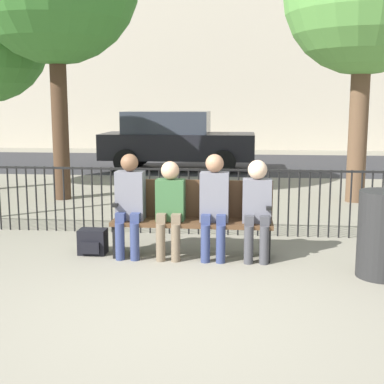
{
  "coord_description": "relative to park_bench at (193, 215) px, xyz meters",
  "views": [
    {
      "loc": [
        0.63,
        -4.42,
        1.86
      ],
      "look_at": [
        0.0,
        1.87,
        0.8
      ],
      "focal_mm": 50.0,
      "sensor_mm": 36.0,
      "label": 1
    }
  ],
  "objects": [
    {
      "name": "seated_person_2",
      "position": [
        0.27,
        -0.13,
        0.21
      ],
      "size": [
        0.34,
        0.39,
        1.26
      ],
      "color": "navy",
      "rests_on": "ground"
    },
    {
      "name": "seated_person_3",
      "position": [
        0.78,
        -0.13,
        0.18
      ],
      "size": [
        0.34,
        0.39,
        1.2
      ],
      "color": "#3D3D42",
      "rests_on": "ground"
    },
    {
      "name": "park_bench",
      "position": [
        0.0,
        0.0,
        0.0
      ],
      "size": [
        1.94,
        0.45,
        0.92
      ],
      "color": "#4C331E",
      "rests_on": "ground"
    },
    {
      "name": "fence_railing",
      "position": [
        -0.02,
        1.04,
        0.06
      ],
      "size": [
        9.01,
        0.03,
        0.95
      ],
      "color": "black",
      "rests_on": "ground"
    },
    {
      "name": "seated_person_0",
      "position": [
        -0.75,
        -0.13,
        0.2
      ],
      "size": [
        0.34,
        0.39,
        1.25
      ],
      "color": "navy",
      "rests_on": "ground"
    },
    {
      "name": "ground_plane",
      "position": [
        0.0,
        -1.95,
        -0.5
      ],
      "size": [
        80.0,
        80.0,
        0.0
      ],
      "primitive_type": "plane",
      "color": "gray"
    },
    {
      "name": "backpack",
      "position": [
        -1.24,
        -0.09,
        -0.35
      ],
      "size": [
        0.34,
        0.27,
        0.31
      ],
      "color": "black",
      "rests_on": "ground"
    },
    {
      "name": "seated_person_1",
      "position": [
        -0.26,
        -0.13,
        0.16
      ],
      "size": [
        0.34,
        0.39,
        1.17
      ],
      "color": "brown",
      "rests_on": "ground"
    },
    {
      "name": "street_surface",
      "position": [
        0.0,
        10.05,
        -0.5
      ],
      "size": [
        24.0,
        6.0,
        0.01
      ],
      "color": "#2B2B2D",
      "rests_on": "ground"
    },
    {
      "name": "trash_bin",
      "position": [
        2.11,
        -0.63,
        -0.03
      ],
      "size": [
        0.54,
        0.54,
        0.94
      ],
      "color": "black",
      "rests_on": "ground"
    },
    {
      "name": "parked_car_0",
      "position": [
        -1.33,
        8.39,
        0.34
      ],
      "size": [
        4.2,
        1.94,
        1.62
      ],
      "color": "black",
      "rests_on": "ground"
    }
  ]
}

